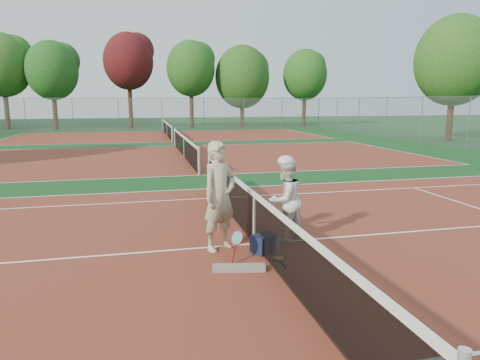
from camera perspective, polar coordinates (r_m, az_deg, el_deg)
name	(u,v)px	position (r m, az deg, el deg)	size (l,w,h in m)	color
ground	(254,244)	(8.44, 1.92, -8.52)	(130.00, 130.00, 0.00)	#103B17
court_main	(254,244)	(8.44, 1.92, -8.50)	(23.77, 10.97, 0.01)	maroon
court_far_a	(184,157)	(21.49, -7.45, 3.07)	(23.77, 10.97, 0.01)	maroon
court_far_b	(167,136)	(34.88, -9.69, 5.84)	(23.77, 10.97, 0.01)	maroon
net_main	(254,219)	(8.29, 1.94, -5.19)	(0.10, 10.98, 1.02)	black
net_far_a	(184,147)	(21.43, -7.48, 4.42)	(0.10, 10.98, 1.02)	black
net_far_b	(167,129)	(34.84, -9.72, 6.67)	(0.10, 10.98, 1.02)	black
fence_back	(162,114)	(41.78, -10.36, 8.63)	(32.00, 0.06, 3.00)	slate
player_a	(220,196)	(7.91, -2.75, -2.17)	(0.74, 0.49, 2.04)	#B4A68B
player_b	(285,200)	(8.47, 6.04, -2.70)	(0.80, 0.62, 1.65)	white
racket_red	(237,246)	(7.54, -0.41, -8.75)	(0.33, 0.27, 0.53)	maroon
racket_black_held	(289,228)	(8.64, 6.51, -6.37)	(0.37, 0.27, 0.51)	black
racket_spare	(279,258)	(7.71, 5.18, -10.34)	(0.60, 0.27, 0.03)	black
sports_bag_navy	(263,244)	(7.95, 3.11, -8.46)	(0.43, 0.29, 0.34)	black
sports_bag_purple	(269,244)	(8.06, 3.85, -8.50)	(0.32, 0.22, 0.26)	black
net_cover_canvas	(239,268)	(7.18, -0.14, -11.64)	(0.87, 0.20, 0.09)	slate
water_bottle	(277,245)	(7.96, 4.99, -8.63)	(0.09, 0.09, 0.30)	#A9BFD7
tree_back_0	(2,65)	(47.04, -29.11, 13.22)	(5.17, 5.17, 9.02)	#382314
tree_back_1	(52,71)	(45.38, -23.78, 13.21)	(4.84, 4.84, 8.37)	#382314
tree_back_maroon	(128,61)	(45.69, -14.66, 15.04)	(4.92, 4.92, 9.48)	#382314
tree_back_3	(191,69)	(45.09, -6.58, 14.52)	(4.89, 4.89, 8.79)	#382314
tree_back_4	(242,77)	(46.05, 0.30, 13.56)	(5.68, 5.68, 8.48)	#382314
tree_back_5	(305,75)	(48.54, 8.65, 13.67)	(4.79, 4.79, 8.30)	#382314
tree_right_1	(455,61)	(33.50, 26.74, 14.00)	(5.30, 5.30, 8.49)	#382314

